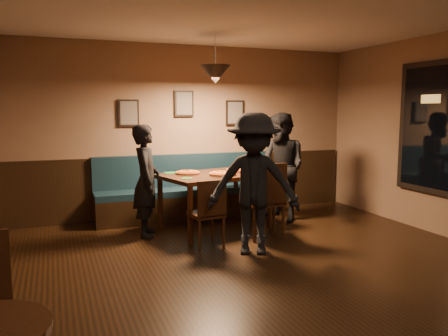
% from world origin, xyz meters
% --- Properties ---
extents(floor, '(7.00, 7.00, 0.00)m').
position_xyz_m(floor, '(0.00, 0.00, 0.00)').
color(floor, black).
rests_on(floor, ground).
extents(wall_back, '(6.00, 0.00, 6.00)m').
position_xyz_m(wall_back, '(0.00, 3.50, 1.40)').
color(wall_back, '#8C704F').
rests_on(wall_back, ground).
extents(wainscot, '(5.88, 0.06, 1.00)m').
position_xyz_m(wainscot, '(0.00, 3.47, 0.50)').
color(wainscot, black).
rests_on(wainscot, ground).
extents(booth_bench, '(3.00, 0.60, 1.00)m').
position_xyz_m(booth_bench, '(0.00, 3.20, 0.50)').
color(booth_bench, '#0F232D').
rests_on(booth_bench, ground).
extents(picture_left, '(0.32, 0.04, 0.42)m').
position_xyz_m(picture_left, '(-0.90, 3.47, 1.70)').
color(picture_left, black).
rests_on(picture_left, wall_back).
extents(picture_center, '(0.32, 0.04, 0.42)m').
position_xyz_m(picture_center, '(0.00, 3.47, 1.85)').
color(picture_center, black).
rests_on(picture_center, wall_back).
extents(picture_right, '(0.32, 0.04, 0.42)m').
position_xyz_m(picture_right, '(0.90, 3.47, 1.70)').
color(picture_right, black).
rests_on(picture_right, wall_back).
extents(pendant_lamp, '(0.44, 0.44, 0.25)m').
position_xyz_m(pendant_lamp, '(0.16, 2.41, 2.25)').
color(pendant_lamp, black).
rests_on(pendant_lamp, ceiling).
extents(dining_table, '(1.75, 1.36, 0.83)m').
position_xyz_m(dining_table, '(0.16, 2.41, 0.41)').
color(dining_table, black).
rests_on(dining_table, floor).
extents(chair_near_left, '(0.43, 0.43, 0.88)m').
position_xyz_m(chair_near_left, '(-0.23, 1.66, 0.44)').
color(chair_near_left, black).
rests_on(chair_near_left, floor).
extents(chair_near_right, '(0.53, 0.53, 1.05)m').
position_xyz_m(chair_near_right, '(0.64, 1.74, 0.53)').
color(chair_near_right, black).
rests_on(chair_near_right, floor).
extents(diner_left, '(0.49, 0.64, 1.55)m').
position_xyz_m(diner_left, '(-0.85, 2.40, 0.78)').
color(diner_left, black).
rests_on(diner_left, floor).
extents(diner_right, '(0.83, 0.96, 1.71)m').
position_xyz_m(diner_right, '(1.32, 2.53, 0.85)').
color(diner_right, black).
rests_on(diner_right, floor).
extents(diner_front, '(1.27, 1.02, 1.72)m').
position_xyz_m(diner_front, '(0.21, 1.17, 0.86)').
color(diner_front, black).
rests_on(diner_front, floor).
extents(pizza_a, '(0.39, 0.39, 0.04)m').
position_xyz_m(pizza_a, '(-0.22, 2.52, 0.85)').
color(pizza_a, orange).
rests_on(pizza_a, dining_table).
extents(pizza_b, '(0.46, 0.46, 0.04)m').
position_xyz_m(pizza_b, '(0.21, 2.22, 0.85)').
color(pizza_b, gold).
rests_on(pizza_b, dining_table).
extents(pizza_c, '(0.45, 0.45, 0.04)m').
position_xyz_m(pizza_c, '(0.58, 2.52, 0.85)').
color(pizza_c, '#C27924').
rests_on(pizza_c, dining_table).
extents(soda_glass, '(0.08, 0.08, 0.14)m').
position_xyz_m(soda_glass, '(0.77, 2.10, 0.90)').
color(soda_glass, black).
rests_on(soda_glass, dining_table).
extents(tabasco_bottle, '(0.04, 0.04, 0.13)m').
position_xyz_m(tabasco_bottle, '(0.64, 2.33, 0.89)').
color(tabasco_bottle, maroon).
rests_on(tabasco_bottle, dining_table).
extents(napkin_a, '(0.17, 0.17, 0.01)m').
position_xyz_m(napkin_a, '(-0.44, 2.71, 0.83)').
color(napkin_a, '#1C692D').
rests_on(napkin_a, dining_table).
extents(napkin_b, '(0.18, 0.18, 0.01)m').
position_xyz_m(napkin_b, '(-0.36, 2.11, 0.83)').
color(napkin_b, '#217C2F').
rests_on(napkin_b, dining_table).
extents(cutlery_set, '(0.18, 0.09, 0.00)m').
position_xyz_m(cutlery_set, '(0.16, 2.02, 0.83)').
color(cutlery_set, white).
rests_on(cutlery_set, dining_table).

